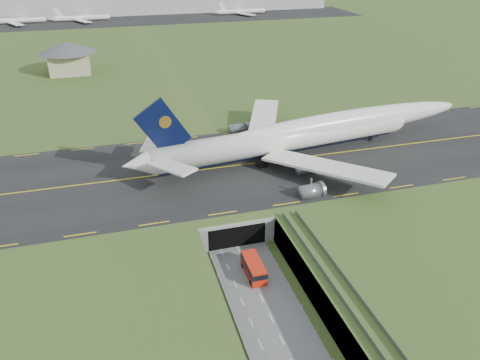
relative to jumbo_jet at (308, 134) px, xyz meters
name	(u,v)px	position (x,y,z in m)	size (l,w,h in m)	color
ground	(248,271)	(-26.61, -35.41, -11.52)	(900.00, 900.00, 0.00)	#364F1F
airfield_deck	(249,258)	(-26.61, -35.41, -8.52)	(800.00, 800.00, 6.00)	gray
trench_road	(261,297)	(-26.61, -42.91, -11.42)	(12.00, 75.00, 0.20)	slate
taxiway	(210,169)	(-26.61, -2.41, -5.43)	(800.00, 44.00, 0.18)	black
tunnel_portal	(226,212)	(-26.61, -18.69, -8.18)	(17.00, 22.30, 6.00)	gray
guideway	(351,307)	(-15.61, -54.52, -6.20)	(3.00, 53.00, 7.05)	#A8A8A3
jumbo_jet	(308,134)	(0.00, 0.00, 0.00)	(96.75, 61.46, 20.50)	white
shuttle_tram	(254,268)	(-26.04, -36.82, -9.78)	(3.05, 7.79, 3.17)	red
service_building	(68,55)	(-62.16, 102.59, 1.94)	(23.35, 23.35, 12.58)	tan
cargo_terminal	(128,3)	(-26.71, 264.01, 2.44)	(320.00, 67.00, 15.60)	#B2B2B2
distant_hills	(186,3)	(37.77, 394.59, -15.52)	(700.00, 91.00, 60.00)	slate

